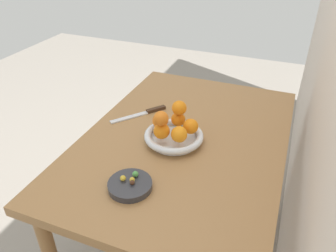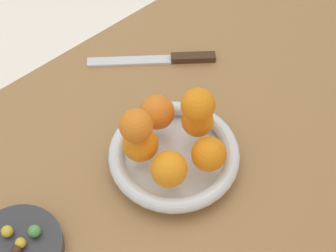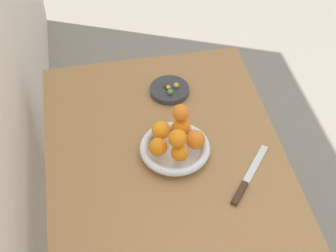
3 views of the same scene
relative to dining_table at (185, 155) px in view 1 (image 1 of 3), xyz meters
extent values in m
cube|color=#9E7042|center=(0.00, 0.00, 0.07)|extent=(1.10, 0.76, 0.04)
cylinder|color=#9E7042|center=(-0.49, -0.32, -0.30)|extent=(0.05, 0.05, 0.70)
cylinder|color=#9E7042|center=(-0.49, 0.32, -0.30)|extent=(0.05, 0.05, 0.70)
cylinder|color=silver|center=(0.05, -0.03, 0.10)|extent=(0.18, 0.18, 0.01)
torus|color=silver|center=(0.05, -0.03, 0.12)|extent=(0.23, 0.23, 0.03)
cylinder|color=#333338|center=(0.34, -0.07, 0.10)|extent=(0.14, 0.14, 0.02)
sphere|color=orange|center=(0.09, -0.06, 0.16)|extent=(0.06, 0.06, 0.06)
sphere|color=orange|center=(0.09, 0.01, 0.16)|extent=(0.06, 0.06, 0.06)
sphere|color=orange|center=(0.02, 0.03, 0.16)|extent=(0.06, 0.06, 0.06)
sphere|color=orange|center=(-0.01, -0.03, 0.16)|extent=(0.06, 0.06, 0.06)
sphere|color=orange|center=(0.03, -0.09, 0.16)|extent=(0.06, 0.06, 0.06)
sphere|color=orange|center=(0.00, -0.03, 0.21)|extent=(0.06, 0.06, 0.06)
sphere|color=orange|center=(0.10, -0.06, 0.22)|extent=(0.05, 0.05, 0.05)
sphere|color=#4C9947|center=(0.30, -0.06, 0.12)|extent=(0.02, 0.02, 0.02)
sphere|color=#472819|center=(0.34, -0.06, 0.12)|extent=(0.02, 0.02, 0.02)
sphere|color=gold|center=(0.33, -0.06, 0.12)|extent=(0.02, 0.02, 0.02)
sphere|color=gold|center=(0.34, -0.09, 0.12)|extent=(0.02, 0.02, 0.02)
cube|color=#3F2819|center=(-0.15, -0.19, 0.10)|extent=(0.08, 0.07, 0.01)
cube|color=silver|center=(-0.05, -0.27, 0.09)|extent=(0.15, 0.12, 0.01)
camera|label=1|loc=(1.01, 0.33, 0.81)|focal=35.00mm
camera|label=2|loc=(0.38, 0.33, 0.85)|focal=55.00mm
camera|label=3|loc=(-1.01, 0.19, 1.34)|focal=55.00mm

